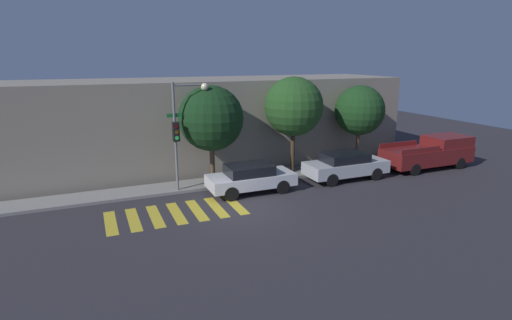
{
  "coord_description": "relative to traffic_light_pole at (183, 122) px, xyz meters",
  "views": [
    {
      "loc": [
        -5.7,
        -15.08,
        6.4
      ],
      "look_at": [
        1.57,
        2.1,
        1.6
      ],
      "focal_mm": 28.0,
      "sensor_mm": 36.0,
      "label": 1
    }
  ],
  "objects": [
    {
      "name": "traffic_light_pole",
      "position": [
        0.0,
        0.0,
        0.0
      ],
      "size": [
        2.03,
        0.56,
        5.31
      ],
      "color": "slate",
      "rests_on": "ground"
    },
    {
      "name": "tree_near_corner",
      "position": [
        1.61,
        0.7,
        -0.01
      ],
      "size": [
        3.28,
        3.28,
        5.09
      ],
      "color": "brown",
      "rests_on": "ground"
    },
    {
      "name": "sidewalk",
      "position": [
        1.64,
        0.68,
        -3.38
      ],
      "size": [
        26.0,
        1.71,
        0.14
      ],
      "primitive_type": "cube",
      "color": "gray",
      "rests_on": "ground"
    },
    {
      "name": "ground_plane",
      "position": [
        1.64,
        -3.37,
        -3.45
      ],
      "size": [
        60.0,
        60.0,
        0.0
      ],
      "primitive_type": "plane",
      "color": "#2D2B30"
    },
    {
      "name": "sedan_middle",
      "position": [
        8.45,
        -1.27,
        -2.67
      ],
      "size": [
        4.53,
        1.79,
        1.47
      ],
      "color": "#B7BABF",
      "rests_on": "ground"
    },
    {
      "name": "pickup_truck",
      "position": [
        14.49,
        -1.27,
        -2.51
      ],
      "size": [
        5.57,
        2.04,
        1.85
      ],
      "color": "maroon",
      "rests_on": "ground"
    },
    {
      "name": "tree_far_end",
      "position": [
        10.66,
        0.7,
        -0.06
      ],
      "size": [
        2.92,
        2.92,
        4.86
      ],
      "color": "brown",
      "rests_on": "ground"
    },
    {
      "name": "sedan_near_corner",
      "position": [
        2.93,
        -1.27,
        -2.7
      ],
      "size": [
        4.23,
        1.79,
        1.4
      ],
      "color": "silver",
      "rests_on": "ground"
    },
    {
      "name": "building_row",
      "position": [
        1.64,
        4.94,
        -0.87
      ],
      "size": [
        26.0,
        6.0,
        5.17
      ],
      "primitive_type": "cube",
      "color": "gray",
      "rests_on": "ground"
    },
    {
      "name": "tree_midblock",
      "position": [
        6.27,
        0.7,
        0.37
      ],
      "size": [
        3.21,
        3.21,
        5.44
      ],
      "color": "#42301E",
      "rests_on": "ground"
    },
    {
      "name": "crosswalk",
      "position": [
        -1.0,
        -2.57,
        -3.45
      ],
      "size": [
        5.74,
        2.6,
        0.0
      ],
      "color": "gold",
      "rests_on": "ground"
    }
  ]
}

